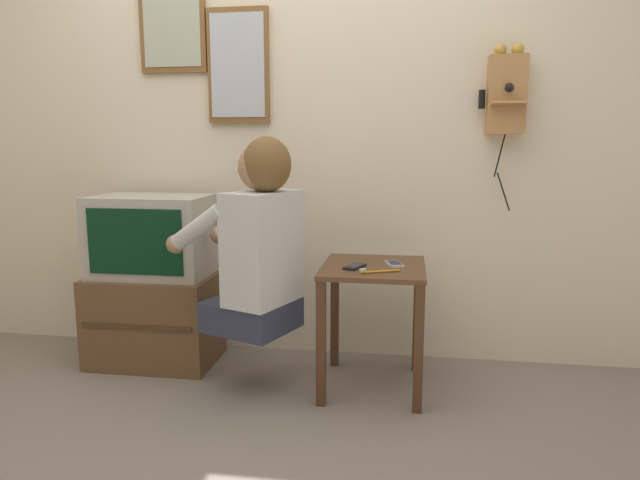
# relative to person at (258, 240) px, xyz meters

# --- Properties ---
(ground_plane) EXTENTS (14.00, 14.00, 0.00)m
(ground_plane) POSITION_rel_person_xyz_m (-0.00, -0.41, -0.71)
(ground_plane) COLOR slate
(wall_back) EXTENTS (6.80, 0.05, 2.55)m
(wall_back) POSITION_rel_person_xyz_m (-0.00, 0.58, 0.56)
(wall_back) COLOR beige
(wall_back) RESTS_ON ground_plane
(side_table) EXTENTS (0.47, 0.52, 0.59)m
(side_table) POSITION_rel_person_xyz_m (0.51, 0.13, -0.26)
(side_table) COLOR #51331E
(side_table) RESTS_ON ground_plane
(person) EXTENTS (0.62, 0.53, 0.88)m
(person) POSITION_rel_person_xyz_m (0.00, 0.00, 0.00)
(person) COLOR #2D3347
(person) RESTS_ON ground_plane
(tv_stand) EXTENTS (0.64, 0.42, 0.47)m
(tv_stand) POSITION_rel_person_xyz_m (-0.64, 0.27, -0.48)
(tv_stand) COLOR brown
(tv_stand) RESTS_ON ground_plane
(television) EXTENTS (0.59, 0.38, 0.41)m
(television) POSITION_rel_person_xyz_m (-0.64, 0.29, -0.04)
(television) COLOR #ADA89E
(television) RESTS_ON tv_stand
(wall_phone_antique) EXTENTS (0.22, 0.19, 0.80)m
(wall_phone_antique) POSITION_rel_person_xyz_m (1.12, 0.50, 0.67)
(wall_phone_antique) COLOR #AD7A47
(framed_picture) EXTENTS (0.36, 0.03, 0.42)m
(framed_picture) POSITION_rel_person_xyz_m (-0.59, 0.54, 1.01)
(framed_picture) COLOR brown
(wall_mirror) EXTENTS (0.33, 0.04, 0.58)m
(wall_mirror) POSITION_rel_person_xyz_m (-0.23, 0.54, 0.83)
(wall_mirror) COLOR brown
(cell_phone_held) EXTENTS (0.10, 0.14, 0.01)m
(cell_phone_held) POSITION_rel_person_xyz_m (0.43, 0.07, -0.12)
(cell_phone_held) COLOR black
(cell_phone_held) RESTS_ON side_table
(cell_phone_spare) EXTENTS (0.09, 0.14, 0.01)m
(cell_phone_spare) POSITION_rel_person_xyz_m (0.61, 0.16, -0.12)
(cell_phone_spare) COLOR silver
(cell_phone_spare) RESTS_ON side_table
(toothbrush) EXTENTS (0.17, 0.08, 0.02)m
(toothbrush) POSITION_rel_person_xyz_m (0.53, -0.02, -0.12)
(toothbrush) COLOR orange
(toothbrush) RESTS_ON side_table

